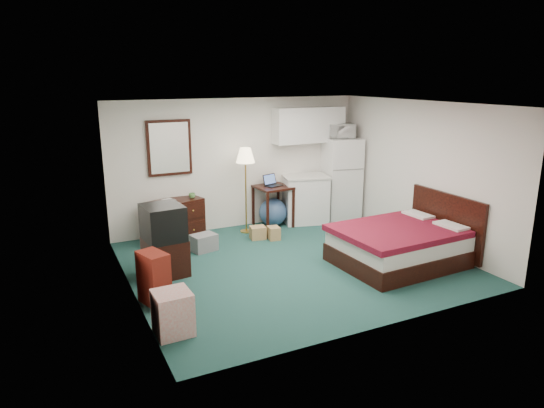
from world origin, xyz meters
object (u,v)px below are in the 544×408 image
tv_stand (165,257)px  bed (398,246)px  dresser (173,220)px  suitcase (154,278)px  floor_lamp (246,191)px  fridge (341,178)px  desk (273,206)px  kitchen_counter (305,199)px

tv_stand → bed: bearing=-26.4°
dresser → suitcase: (-0.89, -2.42, -0.01)m
floor_lamp → fridge: (2.17, 0.07, 0.03)m
tv_stand → suitcase: (-0.37, -0.89, 0.07)m
floor_lamp → tv_stand: (-1.89, -1.37, -0.53)m
desk → tv_stand: (-2.51, -1.49, -0.13)m
bed → tv_stand: (-3.41, 1.19, -0.02)m
dresser → fridge: size_ratio=0.64×
floor_lamp → desk: size_ratio=2.00×
desk → kitchen_counter: bearing=-6.1°
desk → bed: 2.82m
fridge → tv_stand: (-4.06, -1.44, -0.56)m
fridge → bed: (-0.65, -2.62, -0.54)m
tv_stand → desk: bearing=23.4°
floor_lamp → bed: floor_lamp is taller
fridge → suitcase: (-4.43, -2.32, -0.49)m
desk → kitchen_counter: 0.72m
tv_stand → kitchen_counter: bearing=17.2°
floor_lamp → dresser: bearing=173.0°
dresser → bed: 3.97m
floor_lamp → desk: bearing=10.6°
bed → tv_stand: size_ratio=3.08×
floor_lamp → suitcase: size_ratio=2.30×
dresser → floor_lamp: bearing=-23.7°
dresser → floor_lamp: size_ratio=0.66×
bed → tv_stand: bearing=158.3°
desk → fridge: size_ratio=0.48×
desk → tv_stand: 2.92m
suitcase → dresser: bearing=51.4°
kitchen_counter → fridge: 0.91m
fridge → floor_lamp: bearing=-168.3°
kitchen_counter → fridge: size_ratio=0.56×
fridge → bed: bearing=-94.0°
kitchen_counter → tv_stand: 3.55m
kitchen_counter → fridge: fridge is taller
bed → suitcase: size_ratio=2.65×
bed → suitcase: (-3.78, 0.30, 0.05)m
bed → tv_stand: bed is taller
floor_lamp → suitcase: bearing=-135.0°
tv_stand → suitcase: 0.96m
fridge → bed: fridge is taller
fridge → desk: bearing=-171.9°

